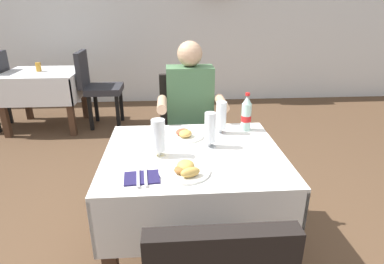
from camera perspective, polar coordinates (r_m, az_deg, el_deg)
name	(u,v)px	position (r m, az deg, el deg)	size (l,w,h in m)	color
ground_plane	(201,261)	(2.19, 1.67, -21.93)	(11.00, 11.00, 0.00)	brown
back_wall	(178,9)	(5.26, -2.45, 21.02)	(11.00, 0.12, 2.87)	white
main_dining_table	(193,178)	(1.91, 0.22, -8.18)	(1.01, 0.88, 0.73)	white
chair_far_diner_seat	(186,127)	(2.66, -1.15, 0.82)	(0.44, 0.50, 0.97)	black
seated_diner_far	(190,114)	(2.51, -0.28, 3.29)	(0.50, 0.46, 1.26)	#282D42
plate_near_camera	(185,170)	(1.60, -1.22, -6.73)	(0.26, 0.26, 0.06)	white
plate_far_diner	(185,134)	(2.02, -1.33, -0.41)	(0.24, 0.24, 0.06)	white
beer_glass_left	(210,130)	(1.85, 3.24, 0.43)	(0.07, 0.07, 0.21)	white
beer_glass_middle	(158,138)	(1.74, -5.99, -1.08)	(0.08, 0.08, 0.21)	white
beer_glass_right	(221,117)	(2.06, 5.21, 2.73)	(0.07, 0.07, 0.21)	white
cola_bottle_primary	(246,114)	(2.13, 9.65, 3.15)	(0.07, 0.07, 0.26)	silver
napkin_cutlery_set	(142,177)	(1.58, -8.91, -7.99)	(0.18, 0.19, 0.01)	#231E4C
background_dining_table	(44,86)	(4.49, -24.85, 7.40)	(0.90, 0.79, 0.73)	white
background_chair_right	(97,84)	(4.30, -16.60, 8.13)	(0.50, 0.44, 0.97)	#2D2D33
background_table_tumbler	(38,67)	(4.47, -25.67, 10.40)	(0.06, 0.06, 0.11)	#C68928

